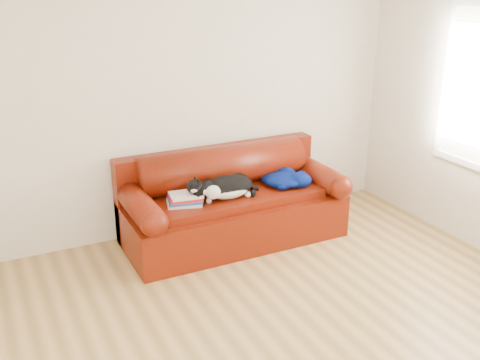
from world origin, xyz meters
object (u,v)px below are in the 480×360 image
Objects in this scene: sofa_base at (233,217)px; book_stack at (185,199)px; cat at (227,188)px; blanket at (286,179)px.

sofa_base is 5.84× the size of book_stack.
book_stack is 0.48× the size of cat.
book_stack reaches higher than sofa_base.
blanket reaches higher than book_stack.
blanket is (0.54, -0.06, 0.33)m from sofa_base.
book_stack is 0.41m from cat.
sofa_base is 0.61m from book_stack.
sofa_base is 0.40m from cat.
sofa_base is 0.64m from blanket.
cat is 0.66m from blanket.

